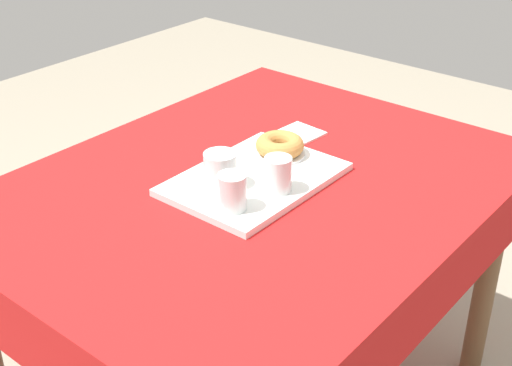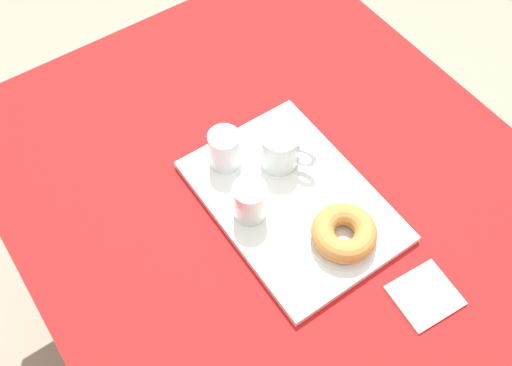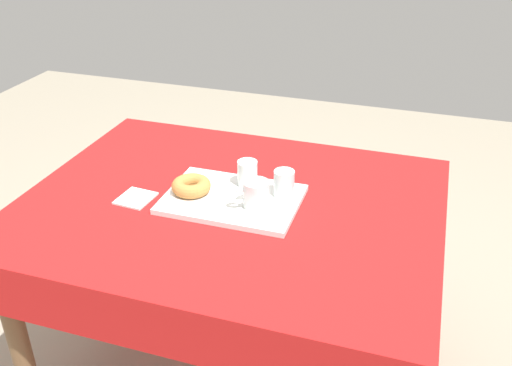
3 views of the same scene
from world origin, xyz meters
name	(u,v)px [view 3 (image 3 of 3)]	position (x,y,z in m)	size (l,w,h in m)	color
dining_table	(231,228)	(0.00, 0.00, 0.67)	(1.30, 1.02, 0.77)	red
serving_tray	(232,199)	(-0.01, 0.00, 0.78)	(0.42, 0.30, 0.02)	white
tea_mug_left	(255,195)	(-0.09, 0.03, 0.83)	(0.11, 0.09, 0.08)	silver
water_glass_near	(247,175)	(-0.03, -0.09, 0.83)	(0.06, 0.06, 0.08)	silver
water_glass_far	(284,185)	(-0.16, -0.06, 0.83)	(0.06, 0.06, 0.08)	silver
donut_plate_left	(192,193)	(0.12, 0.02, 0.79)	(0.13, 0.13, 0.01)	white
sugar_donut_left	(191,186)	(0.12, 0.02, 0.82)	(0.12, 0.12, 0.04)	#BC7F3D
paper_napkin	(136,198)	(0.29, 0.08, 0.78)	(0.10, 0.11, 0.01)	white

